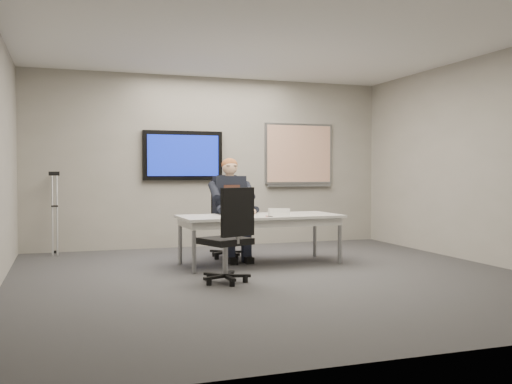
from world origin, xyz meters
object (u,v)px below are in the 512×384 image
object	(u,v)px
seated_person	(233,219)
laptop	(238,210)
office_chair_far	(228,233)
office_chair_near	(228,253)
conference_table	(260,221)

from	to	relation	value
seated_person	laptop	bearing A→B (deg)	-88.58
office_chair_far	office_chair_near	world-z (taller)	office_chair_far
seated_person	laptop	xyz separation A→B (m)	(-0.00, -0.24, 0.14)
office_chair_far	laptop	bearing A→B (deg)	-83.38
office_chair_near	seated_person	world-z (taller)	seated_person
conference_table	laptop	size ratio (longest dim) A/B	6.20
office_chair_far	office_chair_near	bearing A→B (deg)	-98.18
seated_person	conference_table	bearing A→B (deg)	-62.48
office_chair_far	office_chair_near	xyz separation A→B (m)	(-0.54, -1.88, -0.02)
office_chair_far	conference_table	bearing A→B (deg)	-65.75
office_chair_far	laptop	size ratio (longest dim) A/B	3.24
conference_table	seated_person	xyz separation A→B (m)	(-0.23, 0.49, -0.01)
office_chair_near	seated_person	distance (m)	1.71
conference_table	office_chair_near	size ratio (longest dim) A/B	2.03
office_chair_far	seated_person	distance (m)	0.35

